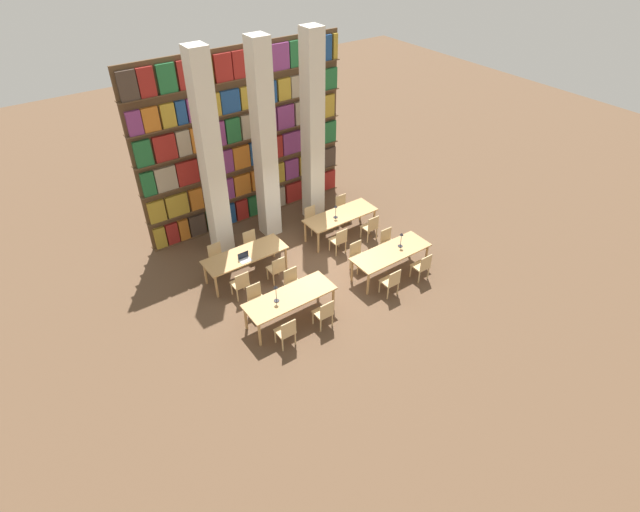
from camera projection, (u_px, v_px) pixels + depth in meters
ground_plane at (318, 273)px, 14.44m from camera, size 40.00×40.00×0.00m
bookshelf_bank at (246, 141)px, 15.34m from camera, size 6.94×0.35×5.50m
pillar_left at (211, 160)px, 13.58m from camera, size 0.54×0.54×6.00m
pillar_center at (264, 145)px, 14.36m from camera, size 0.54×0.54×6.00m
pillar_right at (313, 132)px, 15.14m from camera, size 0.54×0.54×6.00m
reading_table_0 at (290, 299)px, 12.52m from camera, size 2.36×0.86×0.78m
chair_0 at (286, 332)px, 11.93m from camera, size 0.42×0.40×0.86m
chair_1 at (257, 299)px, 12.87m from camera, size 0.42×0.40×0.86m
chair_2 at (324, 313)px, 12.45m from camera, size 0.42×0.40×0.86m
chair_3 at (293, 283)px, 13.38m from camera, size 0.42×0.40×0.86m
desk_lamp_0 at (276, 291)px, 12.14m from camera, size 0.14×0.14×0.49m
reading_table_1 at (391, 254)px, 14.03m from camera, size 2.36×0.86×0.78m
chair_4 at (391, 281)px, 13.43m from camera, size 0.42×0.40×0.86m
chair_5 at (358, 255)px, 14.36m from camera, size 0.42×0.40×0.86m
chair_6 at (422, 266)px, 13.96m from camera, size 0.42×0.40×0.86m
chair_7 at (388, 242)px, 14.90m from camera, size 0.42×0.40×0.86m
desk_lamp_1 at (401, 237)px, 14.00m from camera, size 0.14×0.14×0.46m
reading_table_2 at (245, 256)px, 13.94m from camera, size 2.36×0.86×0.78m
chair_8 at (241, 284)px, 13.35m from camera, size 0.42×0.40×0.86m
chair_9 at (217, 257)px, 14.29m from camera, size 0.42×0.40×0.86m
chair_10 at (277, 268)px, 13.88m from camera, size 0.42×0.40×0.86m
chair_11 at (252, 244)px, 14.81m from camera, size 0.42×0.40×0.86m
laptop at (245, 259)px, 13.65m from camera, size 0.32×0.22×0.21m
reading_table_3 at (341, 217)px, 15.58m from camera, size 2.36×0.86×0.78m
chair_12 at (339, 240)px, 14.98m from camera, size 0.42×0.40×0.86m
chair_13 at (312, 219)px, 15.91m from camera, size 0.42×0.40×0.86m
chair_14 at (370, 227)px, 15.55m from camera, size 0.42×0.40×0.86m
chair_15 at (343, 207)px, 16.48m from camera, size 0.42×0.40×0.86m
desk_lamp_2 at (336, 209)px, 15.22m from camera, size 0.14×0.14×0.44m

